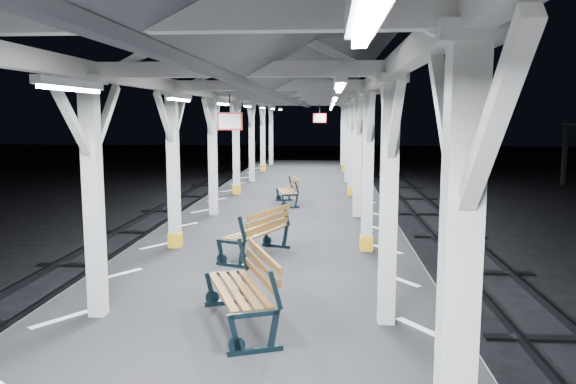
# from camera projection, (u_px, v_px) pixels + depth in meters

# --- Properties ---
(ground) EXTENTS (120.00, 120.00, 0.00)m
(ground) POSITION_uv_depth(u_px,v_px,m) (258.00, 332.00, 9.86)
(ground) COLOR black
(ground) RESTS_ON ground
(platform) EXTENTS (6.00, 50.00, 1.00)m
(platform) POSITION_uv_depth(u_px,v_px,m) (258.00, 305.00, 9.79)
(platform) COLOR black
(platform) RESTS_ON ground
(hazard_stripes_left) EXTENTS (1.00, 48.00, 0.01)m
(hazard_stripes_left) POSITION_uv_depth(u_px,v_px,m) (120.00, 274.00, 9.90)
(hazard_stripes_left) COLOR silver
(hazard_stripes_left) RESTS_ON platform
(hazard_stripes_right) EXTENTS (1.00, 48.00, 0.01)m
(hazard_stripes_right) POSITION_uv_depth(u_px,v_px,m) (400.00, 280.00, 9.55)
(hazard_stripes_right) COLOR silver
(hazard_stripes_right) RESTS_ON platform
(track_right) EXTENTS (2.20, 60.00, 0.16)m
(track_right) POSITION_uv_depth(u_px,v_px,m) (551.00, 336.00, 9.50)
(track_right) COLOR #2D2D33
(track_right) RESTS_ON ground
(canopy) EXTENTS (5.40, 49.00, 4.65)m
(canopy) POSITION_uv_depth(u_px,v_px,m) (256.00, 68.00, 9.22)
(canopy) COLOR silver
(canopy) RESTS_ON platform
(bench_near) EXTENTS (1.29, 1.98, 1.01)m
(bench_near) POSITION_uv_depth(u_px,v_px,m) (247.00, 287.00, 7.43)
(bench_near) COLOR black
(bench_near) RESTS_ON platform
(bench_mid) EXTENTS (1.30, 1.91, 0.98)m
(bench_mid) POSITION_uv_depth(u_px,v_px,m) (260.00, 231.00, 11.04)
(bench_mid) COLOR black
(bench_mid) RESTS_ON platform
(bench_far) EXTENTS (0.86, 1.62, 0.83)m
(bench_far) POSITION_uv_depth(u_px,v_px,m) (290.00, 190.00, 17.55)
(bench_far) COLOR black
(bench_far) RESTS_ON platform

